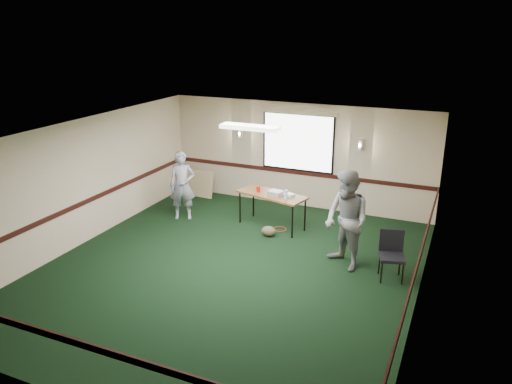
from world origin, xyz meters
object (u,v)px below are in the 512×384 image
at_px(conference_chair, 392,251).
at_px(person_left, 182,185).
at_px(folding_table, 272,196).
at_px(person_right, 347,220).
at_px(projector, 276,193).

relative_size(conference_chair, person_left, 0.55).
xyz_separation_m(folding_table, person_right, (2.08, -1.33, 0.23)).
distance_m(projector, conference_chair, 3.18).
height_order(projector, person_left, person_left).
height_order(conference_chair, person_right, person_right).
bearing_deg(conference_chair, projector, 138.83).
bearing_deg(person_right, projector, -174.35).
height_order(projector, person_right, person_right).
xyz_separation_m(projector, conference_chair, (2.86, -1.34, -0.33)).
bearing_deg(projector, conference_chair, -11.83).
xyz_separation_m(folding_table, projector, (0.11, -0.05, 0.11)).
distance_m(folding_table, conference_chair, 3.29).
distance_m(person_left, person_right, 4.40).
xyz_separation_m(folding_table, person_left, (-2.21, -0.36, 0.08)).
bearing_deg(person_left, folding_table, -17.42).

